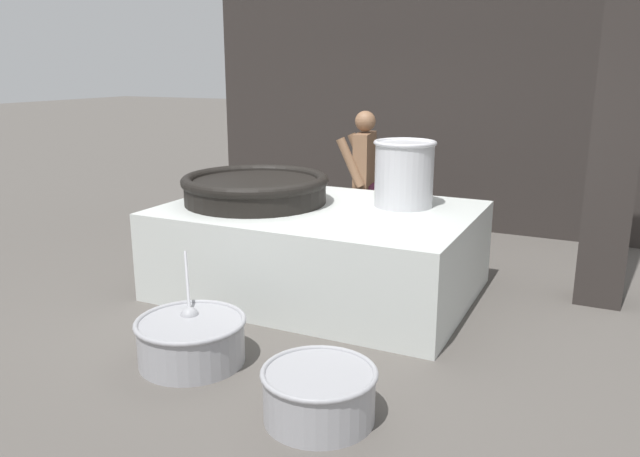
% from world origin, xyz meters
% --- Properties ---
extents(ground_plane, '(60.00, 60.00, 0.00)m').
position_xyz_m(ground_plane, '(0.00, 0.00, 0.00)').
color(ground_plane, '#56514C').
extents(back_wall, '(5.97, 0.24, 4.19)m').
position_xyz_m(back_wall, '(0.00, 3.05, 2.09)').
color(back_wall, '#2D2826').
rests_on(back_wall, ground_plane).
extents(support_pillar, '(0.40, 0.40, 4.19)m').
position_xyz_m(support_pillar, '(2.43, 0.87, 2.09)').
color(support_pillar, '#2D2826').
rests_on(support_pillar, ground_plane).
extents(hearth_platform, '(2.82, 1.98, 0.82)m').
position_xyz_m(hearth_platform, '(0.00, 0.00, 0.41)').
color(hearth_platform, silver).
rests_on(hearth_platform, ground_plane).
extents(giant_wok_near, '(1.41, 1.41, 0.27)m').
position_xyz_m(giant_wok_near, '(-0.65, -0.08, 0.97)').
color(giant_wok_near, black).
rests_on(giant_wok_near, hearth_platform).
extents(stock_pot, '(0.58, 0.58, 0.62)m').
position_xyz_m(stock_pot, '(0.68, 0.39, 1.14)').
color(stock_pot, '#B7B7BC').
rests_on(stock_pot, hearth_platform).
extents(cook, '(0.42, 0.63, 1.63)m').
position_xyz_m(cook, '(-0.08, 1.28, 0.88)').
color(cook, brown).
rests_on(cook, ground_plane).
extents(prep_bowl_vegetables, '(0.82, 0.91, 0.67)m').
position_xyz_m(prep_bowl_vegetables, '(-0.19, -1.76, 0.19)').
color(prep_bowl_vegetables, '#9E9EA3').
rests_on(prep_bowl_vegetables, ground_plane).
extents(prep_bowl_meat, '(0.72, 0.72, 0.33)m').
position_xyz_m(prep_bowl_meat, '(0.98, -2.05, 0.18)').
color(prep_bowl_meat, '#9E9EA3').
rests_on(prep_bowl_meat, ground_plane).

